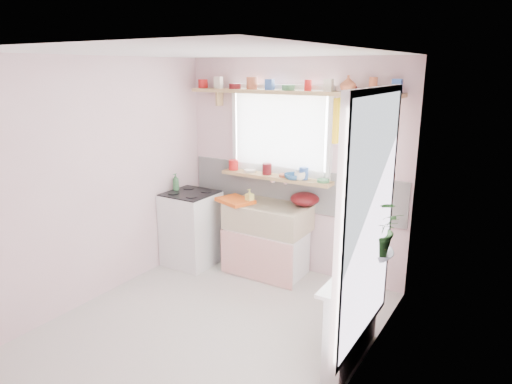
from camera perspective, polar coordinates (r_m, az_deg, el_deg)
The scene contains 19 objects.
room at distance 4.41m, azimuth 7.78°, elevation 1.89°, with size 3.20×3.20×3.20m.
sink_unit at distance 5.41m, azimuth 1.43°, elevation -5.84°, with size 0.95×0.65×1.11m.
cooker at distance 5.73m, azimuth -8.08°, elevation -4.47°, with size 0.58×0.58×0.93m.
radiator_ledge at distance 3.98m, azimuth 11.92°, elevation -15.00°, with size 0.22×0.95×0.78m.
windowsill at distance 5.36m, azimuth 2.48°, elevation 1.86°, with size 1.40×0.22×0.04m, color tan.
pine_shelf at distance 5.14m, azimuth 4.05°, elevation 12.33°, with size 2.52×0.24×0.04m, color tan.
shelf_crockery at distance 5.13m, azimuth 4.06°, elevation 13.16°, with size 2.47×0.11×0.12m.
sill_crockery at distance 5.36m, azimuth 2.03°, elevation 2.70°, with size 1.35×0.11×0.12m.
dish_tray at distance 5.37m, azimuth -2.62°, elevation -1.08°, with size 0.42×0.31×0.04m, color #E35714.
colander at distance 5.26m, azimuth 6.13°, elevation -0.87°, with size 0.34×0.34×0.15m, color #510D11.
jade_plant at distance 4.04m, azimuth 14.82°, elevation -4.23°, with size 0.53×0.46×0.58m, color #356B2B.
fruit_bowl at distance 4.13m, azimuth 14.58°, elevation -7.54°, with size 0.32×0.32×0.08m, color white.
herb_pot at distance 3.41m, azimuth 10.53°, elevation -11.16°, with size 0.11×0.07×0.21m, color #3A6829.
soap_bottle_sink at distance 5.30m, azimuth -0.81°, elevation -0.54°, with size 0.08×0.08×0.17m, color #DBD761.
sill_cup at distance 5.14m, azimuth 5.49°, elevation 2.01°, with size 0.12×0.12×0.10m, color white.
sill_bowl at distance 5.18m, azimuth 4.65°, elevation 1.94°, with size 0.21×0.21×0.06m, color teal.
shelf_vase at distance 4.82m, azimuth 11.43°, elevation 13.12°, with size 0.16×0.16×0.17m, color #B55B37.
cooker_bottle at distance 5.71m, azimuth -10.00°, elevation 1.24°, with size 0.08×0.08×0.21m, color #3C7845.
fruit at distance 4.11m, azimuth 14.74°, elevation -6.73°, with size 0.20×0.14×0.10m.
Camera 1 is at (2.38, -3.07, 2.38)m, focal length 32.00 mm.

